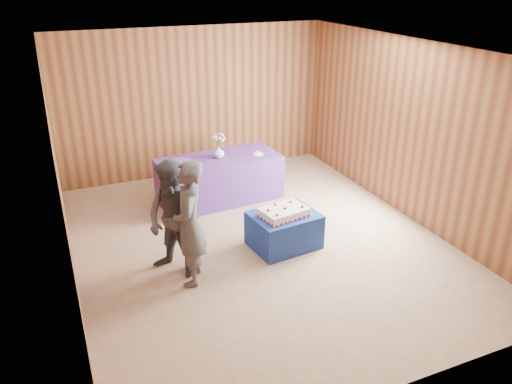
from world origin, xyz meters
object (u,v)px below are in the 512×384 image
sheet_cake (284,212)px  guest_left (190,224)px  serving_table (219,179)px  cake_table (284,230)px  guest_right (174,220)px  vase (219,152)px

sheet_cake → guest_left: 1.45m
serving_table → guest_left: 2.46m
cake_table → guest_right: guest_right is taller
vase → guest_left: (-1.12, -2.17, -0.04)m
cake_table → guest_right: (-1.56, -0.08, 0.51)m
serving_table → sheet_cake: (0.29, -1.87, 0.18)m
cake_table → guest_left: bearing=-173.8°
sheet_cake → vase: vase is taller
serving_table → sheet_cake: 1.90m
cake_table → sheet_cake: 0.31m
cake_table → vase: vase is taller
cake_table → sheet_cake: bearing=-131.6°
cake_table → vase: (-0.31, 1.84, 0.59)m
sheet_cake → vase: size_ratio=3.83×
guest_left → guest_right: bearing=-132.4°
sheet_cake → guest_right: guest_right is taller
cake_table → guest_left: size_ratio=0.56×
guest_right → sheet_cake: bearing=53.7°
sheet_cake → vase: 1.93m
vase → guest_right: size_ratio=0.12×
guest_left → vase: bearing=172.1°
sheet_cake → guest_left: bearing=-178.8°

